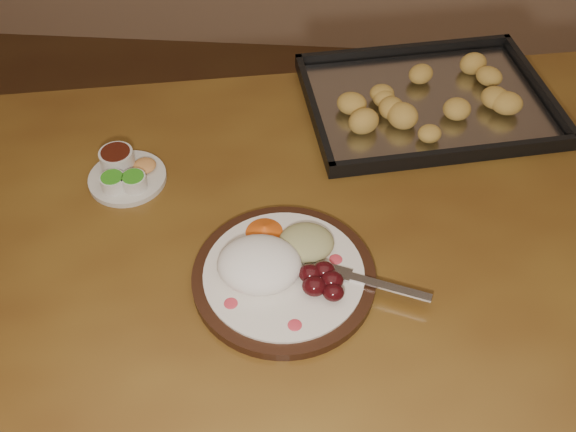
{
  "coord_description": "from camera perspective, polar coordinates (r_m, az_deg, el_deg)",
  "views": [
    {
      "loc": [
        -0.12,
        -0.45,
        1.58
      ],
      "look_at": [
        -0.17,
        0.29,
        0.77
      ],
      "focal_mm": 40.0,
      "sensor_mm": 36.0,
      "label": 1
    }
  ],
  "objects": [
    {
      "name": "condiment_saucer",
      "position": [
        1.21,
        -14.33,
        3.76
      ],
      "size": [
        0.14,
        0.14,
        0.05
      ],
      "rotation": [
        0.0,
        0.0,
        0.43
      ],
      "color": "beige",
      "rests_on": "dining_table"
    },
    {
      "name": "dinner_plate",
      "position": [
        1.02,
        -0.66,
        -4.74
      ],
      "size": [
        0.38,
        0.29,
        0.07
      ],
      "rotation": [
        0.0,
        0.0,
        -0.15
      ],
      "color": "black",
      "rests_on": "dining_table"
    },
    {
      "name": "baking_tray",
      "position": [
        1.37,
        12.35,
        10.13
      ],
      "size": [
        0.56,
        0.47,
        0.05
      ],
      "rotation": [
        0.0,
        0.0,
        0.24
      ],
      "color": "black",
      "rests_on": "dining_table"
    },
    {
      "name": "dining_table",
      "position": [
        1.18,
        0.6,
        -4.19
      ],
      "size": [
        1.65,
        1.18,
        0.75
      ],
      "rotation": [
        0.0,
        0.0,
        0.2
      ],
      "color": "brown",
      "rests_on": "ground"
    }
  ]
}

